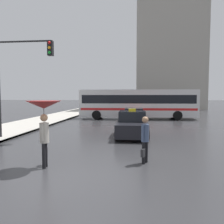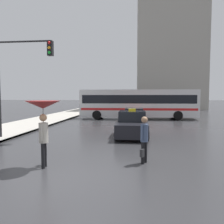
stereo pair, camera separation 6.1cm
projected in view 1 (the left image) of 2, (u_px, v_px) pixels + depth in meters
name	position (u px, v px, depth m)	size (l,w,h in m)	color
ground_plane	(62.00, 181.00, 6.26)	(300.00, 300.00, 0.00)	#2D2D30
taxi	(132.00, 125.00, 13.44)	(1.91, 4.25, 1.68)	black
sedan_red	(134.00, 116.00, 19.84)	(1.91, 4.72, 1.38)	maroon
city_bus	(138.00, 103.00, 23.88)	(12.54, 2.90, 3.16)	silver
pedestrian_with_umbrella	(44.00, 113.00, 7.31)	(1.16, 1.16, 2.28)	black
pedestrian_man	(145.00, 137.00, 7.86)	(0.37, 0.55, 1.70)	black
traffic_light	(20.00, 69.00, 12.06)	(3.26, 0.38, 5.74)	black
building_tower_near	(168.00, 35.00, 44.98)	(12.80, 12.06, 30.10)	#A39E93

